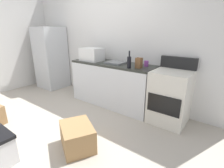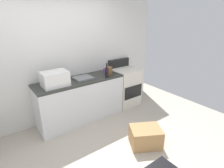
{
  "view_description": "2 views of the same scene",
  "coord_description": "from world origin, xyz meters",
  "px_view_note": "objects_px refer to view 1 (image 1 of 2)",
  "views": [
    {
      "loc": [
        2.3,
        -1.48,
        1.53
      ],
      "look_at": [
        0.67,
        0.7,
        0.65
      ],
      "focal_mm": 26.68,
      "sensor_mm": 36.0,
      "label": 1
    },
    {
      "loc": [
        -1.22,
        -1.96,
        2.11
      ],
      "look_at": [
        0.83,
        0.81,
        0.8
      ],
      "focal_mm": 29.09,
      "sensor_mm": 36.0,
      "label": 2
    }
  ],
  "objects_px": {
    "coffee_mug": "(146,64)",
    "stove_oven": "(170,96)",
    "wine_bottle": "(129,62)",
    "knife_block": "(139,63)",
    "microwave": "(92,54)",
    "refrigerator": "(51,58)",
    "cardboard_box_large": "(77,136)"
  },
  "relations": [
    {
      "from": "microwave",
      "to": "knife_block",
      "type": "relative_size",
      "value": 2.56
    },
    {
      "from": "stove_oven",
      "to": "knife_block",
      "type": "relative_size",
      "value": 6.11
    },
    {
      "from": "wine_bottle",
      "to": "coffee_mug",
      "type": "relative_size",
      "value": 3.0
    },
    {
      "from": "stove_oven",
      "to": "microwave",
      "type": "height_order",
      "value": "microwave"
    },
    {
      "from": "stove_oven",
      "to": "coffee_mug",
      "type": "relative_size",
      "value": 11.0
    },
    {
      "from": "refrigerator",
      "to": "knife_block",
      "type": "distance_m",
      "value": 2.72
    },
    {
      "from": "stove_oven",
      "to": "coffee_mug",
      "type": "height_order",
      "value": "stove_oven"
    },
    {
      "from": "wine_bottle",
      "to": "cardboard_box_large",
      "type": "bearing_deg",
      "value": -92.38
    },
    {
      "from": "wine_bottle",
      "to": "coffee_mug",
      "type": "xyz_separation_m",
      "value": [
        0.17,
        0.32,
        -0.06
      ]
    },
    {
      "from": "wine_bottle",
      "to": "cardboard_box_large",
      "type": "xyz_separation_m",
      "value": [
        -0.05,
        -1.21,
        -0.85
      ]
    },
    {
      "from": "refrigerator",
      "to": "stove_oven",
      "type": "height_order",
      "value": "refrigerator"
    },
    {
      "from": "coffee_mug",
      "to": "knife_block",
      "type": "height_order",
      "value": "knife_block"
    },
    {
      "from": "stove_oven",
      "to": "wine_bottle",
      "type": "xyz_separation_m",
      "value": [
        -0.69,
        -0.22,
        0.54
      ]
    },
    {
      "from": "stove_oven",
      "to": "microwave",
      "type": "xyz_separation_m",
      "value": [
        -1.73,
        -0.06,
        0.57
      ]
    },
    {
      "from": "refrigerator",
      "to": "microwave",
      "type": "bearing_deg",
      "value": -0.36
    },
    {
      "from": "refrigerator",
      "to": "microwave",
      "type": "height_order",
      "value": "refrigerator"
    },
    {
      "from": "stove_oven",
      "to": "coffee_mug",
      "type": "xyz_separation_m",
      "value": [
        -0.52,
        0.1,
        0.48
      ]
    },
    {
      "from": "coffee_mug",
      "to": "cardboard_box_large",
      "type": "height_order",
      "value": "coffee_mug"
    },
    {
      "from": "microwave",
      "to": "coffee_mug",
      "type": "bearing_deg",
      "value": 7.64
    },
    {
      "from": "wine_bottle",
      "to": "stove_oven",
      "type": "bearing_deg",
      "value": 17.84
    },
    {
      "from": "cardboard_box_large",
      "to": "coffee_mug",
      "type": "bearing_deg",
      "value": 81.71
    },
    {
      "from": "refrigerator",
      "to": "microwave",
      "type": "xyz_separation_m",
      "value": [
        1.54,
        -0.01,
        0.23
      ]
    },
    {
      "from": "microwave",
      "to": "cardboard_box_large",
      "type": "bearing_deg",
      "value": -54.25
    },
    {
      "from": "refrigerator",
      "to": "wine_bottle",
      "type": "distance_m",
      "value": 2.59
    },
    {
      "from": "coffee_mug",
      "to": "stove_oven",
      "type": "bearing_deg",
      "value": -10.55
    },
    {
      "from": "wine_bottle",
      "to": "refrigerator",
      "type": "bearing_deg",
      "value": 176.26
    },
    {
      "from": "stove_oven",
      "to": "knife_block",
      "type": "xyz_separation_m",
      "value": [
        -0.56,
        -0.12,
        0.52
      ]
    },
    {
      "from": "microwave",
      "to": "stove_oven",
      "type": "bearing_deg",
      "value": 2.15
    },
    {
      "from": "microwave",
      "to": "knife_block",
      "type": "xyz_separation_m",
      "value": [
        1.17,
        -0.05,
        -0.05
      ]
    },
    {
      "from": "stove_oven",
      "to": "microwave",
      "type": "bearing_deg",
      "value": -177.85
    },
    {
      "from": "stove_oven",
      "to": "coffee_mug",
      "type": "bearing_deg",
      "value": 169.45
    },
    {
      "from": "stove_oven",
      "to": "wine_bottle",
      "type": "height_order",
      "value": "wine_bottle"
    }
  ]
}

